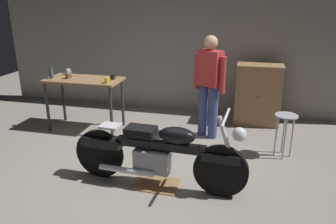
{
  "coord_description": "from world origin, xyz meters",
  "views": [
    {
      "loc": [
        1.11,
        -3.66,
        2.21
      ],
      "look_at": [
        0.04,
        0.7,
        0.65
      ],
      "focal_mm": 35.25,
      "sensor_mm": 36.0,
      "label": 1
    }
  ],
  "objects_px": {
    "motorcycle": "(158,153)",
    "bottle": "(51,73)",
    "mug_brown_stoneware": "(68,76)",
    "mug_yellow_tall": "(107,80)",
    "wooden_dresser": "(258,95)",
    "shop_stool": "(285,124)",
    "mug_black_matte": "(113,77)",
    "mug_white_ceramic": "(68,72)",
    "person_standing": "(209,83)"
  },
  "relations": [
    {
      "from": "mug_yellow_tall",
      "to": "mug_brown_stoneware",
      "type": "relative_size",
      "value": 0.92
    },
    {
      "from": "motorcycle",
      "to": "mug_yellow_tall",
      "type": "distance_m",
      "value": 1.89
    },
    {
      "from": "wooden_dresser",
      "to": "bottle",
      "type": "relative_size",
      "value": 4.56
    },
    {
      "from": "motorcycle",
      "to": "bottle",
      "type": "height_order",
      "value": "bottle"
    },
    {
      "from": "mug_black_matte",
      "to": "mug_yellow_tall",
      "type": "relative_size",
      "value": 0.97
    },
    {
      "from": "wooden_dresser",
      "to": "mug_brown_stoneware",
      "type": "height_order",
      "value": "wooden_dresser"
    },
    {
      "from": "shop_stool",
      "to": "bottle",
      "type": "xyz_separation_m",
      "value": [
        -3.84,
        0.23,
        0.5
      ]
    },
    {
      "from": "mug_black_matte",
      "to": "motorcycle",
      "type": "bearing_deg",
      "value": -52.52
    },
    {
      "from": "mug_yellow_tall",
      "to": "shop_stool",
      "type": "bearing_deg",
      "value": -2.92
    },
    {
      "from": "person_standing",
      "to": "bottle",
      "type": "height_order",
      "value": "person_standing"
    },
    {
      "from": "mug_white_ceramic",
      "to": "bottle",
      "type": "xyz_separation_m",
      "value": [
        -0.12,
        -0.34,
        0.05
      ]
    },
    {
      "from": "mug_yellow_tall",
      "to": "mug_white_ceramic",
      "type": "distance_m",
      "value": 1.03
    },
    {
      "from": "person_standing",
      "to": "wooden_dresser",
      "type": "bearing_deg",
      "value": -108.02
    },
    {
      "from": "mug_white_ceramic",
      "to": "mug_brown_stoneware",
      "type": "bearing_deg",
      "value": -61.0
    },
    {
      "from": "shop_stool",
      "to": "mug_white_ceramic",
      "type": "bearing_deg",
      "value": 171.32
    },
    {
      "from": "motorcycle",
      "to": "bottle",
      "type": "relative_size",
      "value": 9.09
    },
    {
      "from": "wooden_dresser",
      "to": "person_standing",
      "type": "bearing_deg",
      "value": -134.25
    },
    {
      "from": "mug_white_ceramic",
      "to": "bottle",
      "type": "height_order",
      "value": "bottle"
    },
    {
      "from": "person_standing",
      "to": "mug_brown_stoneware",
      "type": "height_order",
      "value": "person_standing"
    },
    {
      "from": "mug_brown_stoneware",
      "to": "bottle",
      "type": "relative_size",
      "value": 0.5
    },
    {
      "from": "mug_yellow_tall",
      "to": "mug_brown_stoneware",
      "type": "xyz_separation_m",
      "value": [
        -0.78,
        0.14,
        -0.0
      ]
    },
    {
      "from": "motorcycle",
      "to": "wooden_dresser",
      "type": "relative_size",
      "value": 1.99
    },
    {
      "from": "shop_stool",
      "to": "mug_black_matte",
      "type": "relative_size",
      "value": 6.02
    },
    {
      "from": "shop_stool",
      "to": "mug_black_matte",
      "type": "distance_m",
      "value": 2.86
    },
    {
      "from": "mug_brown_stoneware",
      "to": "bottle",
      "type": "height_order",
      "value": "bottle"
    },
    {
      "from": "wooden_dresser",
      "to": "bottle",
      "type": "height_order",
      "value": "bottle"
    },
    {
      "from": "person_standing",
      "to": "mug_yellow_tall",
      "type": "bearing_deg",
      "value": 37.95
    },
    {
      "from": "mug_brown_stoneware",
      "to": "bottle",
      "type": "xyz_separation_m",
      "value": [
        -0.28,
        -0.05,
        0.05
      ]
    },
    {
      "from": "motorcycle",
      "to": "mug_black_matte",
      "type": "bearing_deg",
      "value": 130.51
    },
    {
      "from": "motorcycle",
      "to": "shop_stool",
      "type": "height_order",
      "value": "motorcycle"
    },
    {
      "from": "shop_stool",
      "to": "mug_black_matte",
      "type": "height_order",
      "value": "mug_black_matte"
    },
    {
      "from": "mug_black_matte",
      "to": "bottle",
      "type": "relative_size",
      "value": 0.44
    },
    {
      "from": "mug_yellow_tall",
      "to": "wooden_dresser",
      "type": "bearing_deg",
      "value": 25.58
    },
    {
      "from": "mug_yellow_tall",
      "to": "mug_white_ceramic",
      "type": "relative_size",
      "value": 1.02
    },
    {
      "from": "wooden_dresser",
      "to": "mug_white_ceramic",
      "type": "distance_m",
      "value": 3.45
    },
    {
      "from": "shop_stool",
      "to": "mug_yellow_tall",
      "type": "distance_m",
      "value": 2.82
    },
    {
      "from": "mug_black_matte",
      "to": "mug_yellow_tall",
      "type": "distance_m",
      "value": 0.26
    },
    {
      "from": "mug_black_matte",
      "to": "mug_yellow_tall",
      "type": "xyz_separation_m",
      "value": [
        0.01,
        -0.26,
        0.0
      ]
    },
    {
      "from": "shop_stool",
      "to": "mug_white_ceramic",
      "type": "xyz_separation_m",
      "value": [
        -3.72,
        0.57,
        0.45
      ]
    },
    {
      "from": "shop_stool",
      "to": "wooden_dresser",
      "type": "height_order",
      "value": "wooden_dresser"
    },
    {
      "from": "wooden_dresser",
      "to": "mug_yellow_tall",
      "type": "xyz_separation_m",
      "value": [
        -2.41,
        -1.15,
        0.4
      ]
    },
    {
      "from": "mug_yellow_tall",
      "to": "person_standing",
      "type": "bearing_deg",
      "value": 11.72
    },
    {
      "from": "mug_yellow_tall",
      "to": "motorcycle",
      "type": "bearing_deg",
      "value": -47.95
    },
    {
      "from": "motorcycle",
      "to": "mug_yellow_tall",
      "type": "xyz_separation_m",
      "value": [
        -1.23,
        1.36,
        0.5
      ]
    },
    {
      "from": "motorcycle",
      "to": "person_standing",
      "type": "distance_m",
      "value": 1.8
    },
    {
      "from": "mug_black_matte",
      "to": "mug_brown_stoneware",
      "type": "bearing_deg",
      "value": -171.53
    },
    {
      "from": "mug_white_ceramic",
      "to": "bottle",
      "type": "bearing_deg",
      "value": -110.37
    },
    {
      "from": "wooden_dresser",
      "to": "mug_white_ceramic",
      "type": "height_order",
      "value": "wooden_dresser"
    },
    {
      "from": "mug_black_matte",
      "to": "mug_white_ceramic",
      "type": "distance_m",
      "value": 0.94
    },
    {
      "from": "mug_black_matte",
      "to": "mug_white_ceramic",
      "type": "relative_size",
      "value": 0.99
    }
  ]
}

